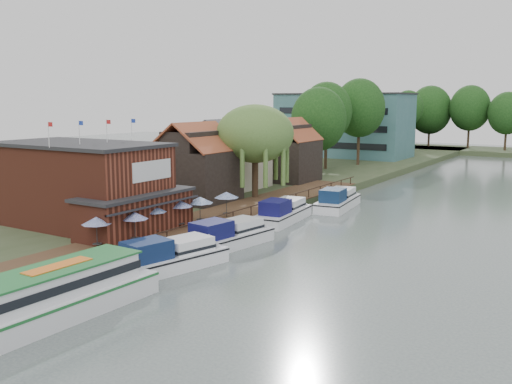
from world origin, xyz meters
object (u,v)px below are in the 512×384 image
Objects in this scene: cottage_a at (195,162)px; cruiser_3 at (338,198)px; umbrella_2 at (154,220)px; cruiser_2 at (283,209)px; tour_boat at (49,294)px; swan at (111,295)px; cruiser_1 at (228,232)px; cottage_b at (226,153)px; willow at (255,152)px; umbrella_5 at (227,204)px; umbrella_0 at (97,233)px; cottage_c at (288,150)px; pub at (96,186)px; umbrella_3 at (180,214)px; umbrella_4 at (200,210)px; umbrella_1 at (135,227)px; hotel_block at (343,125)px; cruiser_0 at (170,253)px.

cruiser_3 is at bearing 34.34° from cottage_a.
cruiser_2 is (3.91, 14.31, -1.07)m from umbrella_2.
tour_boat is (1.78, -29.02, 0.25)m from cruiser_2.
tour_boat is 30.55× the size of swan.
cruiser_3 reaches higher than cruiser_1.
cottage_b reaches higher than cruiser_2.
willow reaches higher than umbrella_5.
umbrella_2 is (0.44, 5.67, 0.00)m from umbrella_0.
cottage_c is at bearing 106.13° from umbrella_5.
cruiser_3 reaches higher than cruiser_2.
willow is 9.84m from cruiser_2.
swan is (12.19, -10.18, -4.43)m from pub.
cottage_c reaches higher than swan.
cottage_c reaches higher than cruiser_1.
umbrella_5 is at bearing -73.87° from cottage_c.
umbrella_3 is at bearing -64.24° from cottage_b.
cottage_a is 21.60m from umbrella_0.
pub is 9.14m from umbrella_4.
umbrella_1 is 1.00× the size of umbrella_5.
tour_boat is at bearing -72.94° from umbrella_3.
hotel_block is at bearing 100.22° from umbrella_0.
pub is 8.42× the size of umbrella_4.
cottage_b is at bearing 133.10° from cruiser_1.
cottage_c is 46.11m from swan.
umbrella_1 is 17.51m from cruiser_2.
umbrella_4 and umbrella_5 have the same top height.
tour_boat is (5.68, -14.71, -0.82)m from umbrella_2.
pub is 8.42× the size of umbrella_1.
umbrella_4 is (6.82, -28.39, -2.96)m from cottage_c.
umbrella_1 is (6.82, -36.49, -2.96)m from cottage_c.
pub is 2.00× the size of cruiser_2.
swan is (6.00, -10.55, -2.07)m from umbrella_2.
cottage_c is at bearing 90.00° from pub.
tour_boat is (4.68, -23.47, -0.82)m from umbrella_5.
umbrella_1 is at bearing 177.27° from cruiser_0.
umbrella_2 is 24.15m from cruiser_3.
cottage_b is at bearing -113.96° from cottage_c.
willow is 4.39× the size of umbrella_1.
willow reaches higher than cruiser_0.
cruiser_1 is 18.02m from tour_boat.
cottage_c is 22.18m from cruiser_2.
cruiser_3 is (1.80, 9.14, 0.02)m from cruiser_2.
cottage_a is 6.80m from willow.
umbrella_2 is 1.00× the size of umbrella_3.
cottage_b reaches higher than umbrella_0.
hotel_block is at bearing 103.80° from umbrella_5.
cruiser_0 is 1.00× the size of cruiser_1.
umbrella_5 is (7.19, 9.13, -2.36)m from pub.
cottage_b reaches higher than pub.
pub reaches higher than umbrella_2.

